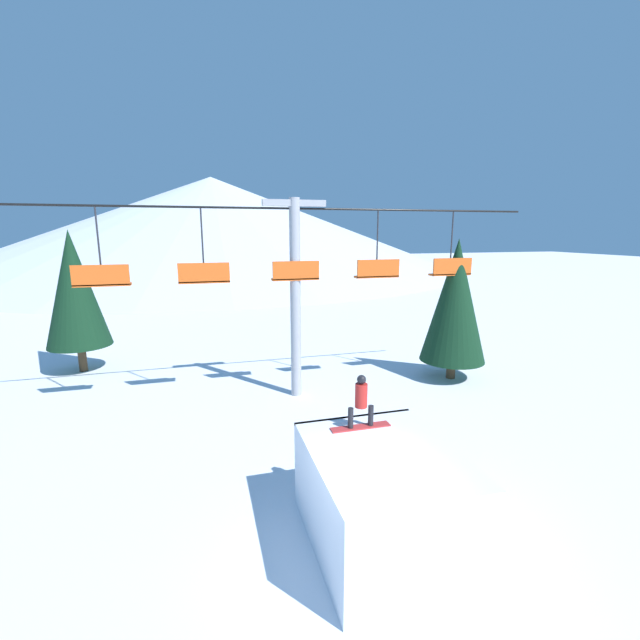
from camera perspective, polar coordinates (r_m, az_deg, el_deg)
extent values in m
plane|color=white|center=(9.71, 5.12, -30.46)|extent=(220.00, 220.00, 0.00)
cone|color=silver|center=(77.00, -14.13, 12.29)|extent=(82.52, 82.52, 15.46)
cube|color=white|center=(9.81, 8.33, -22.31)|extent=(2.97, 3.67, 2.08)
cube|color=silver|center=(10.76, 4.53, -12.82)|extent=(2.97, 0.10, 0.06)
cube|color=#B22D2D|center=(10.20, 5.43, -14.01)|extent=(1.41, 0.26, 0.03)
cylinder|color=black|center=(10.01, 4.10, -12.89)|extent=(0.13, 0.13, 0.48)
cylinder|color=black|center=(10.18, 6.78, -12.52)|extent=(0.13, 0.13, 0.48)
cylinder|color=red|center=(9.89, 5.51, -9.99)|extent=(0.28, 0.28, 0.55)
sphere|color=black|center=(9.76, 5.56, -7.91)|extent=(0.21, 0.21, 0.21)
cylinder|color=#9E9EA3|center=(16.67, -3.30, 2.61)|extent=(0.41, 0.41, 7.75)
cube|color=#9E9EA3|center=(16.50, -3.45, 15.31)|extent=(2.40, 0.24, 0.24)
cylinder|color=black|center=(16.48, -3.44, 14.62)|extent=(19.88, 0.08, 0.08)
cylinder|color=#28282D|center=(16.40, -27.41, 8.75)|extent=(0.06, 0.06, 2.64)
cube|color=#E05619|center=(16.49, -26.98, 4.19)|extent=(1.80, 0.44, 0.08)
cube|color=#E05619|center=(16.28, -27.21, 5.33)|extent=(1.80, 0.08, 0.70)
cylinder|color=#28282D|center=(16.08, -15.39, 9.60)|extent=(0.06, 0.06, 2.64)
cube|color=#E05619|center=(16.18, -15.14, 4.94)|extent=(1.80, 0.44, 0.08)
cube|color=#E05619|center=(15.96, -15.20, 6.11)|extent=(1.80, 0.08, 0.70)
cylinder|color=#28282D|center=(16.47, -3.38, 10.03)|extent=(0.06, 0.06, 2.64)
cube|color=#E05619|center=(16.56, -3.33, 5.47)|extent=(1.80, 0.44, 0.08)
cube|color=#E05619|center=(16.35, -3.21, 6.62)|extent=(1.80, 0.08, 0.70)
cylinder|color=#28282D|center=(17.51, 7.65, 10.05)|extent=(0.06, 0.06, 2.64)
cube|color=#E05619|center=(17.60, 7.53, 5.76)|extent=(1.80, 0.44, 0.08)
cube|color=#E05619|center=(17.40, 7.80, 6.84)|extent=(1.80, 0.08, 0.70)
cylinder|color=#28282D|center=(19.10, 17.13, 9.77)|extent=(0.06, 0.06, 2.64)
cube|color=#E05619|center=(19.18, 16.90, 5.84)|extent=(1.80, 0.44, 0.08)
cube|color=#E05619|center=(19.00, 17.25, 6.83)|extent=(1.80, 0.08, 0.70)
cylinder|color=#4C3823|center=(20.31, 17.04, -6.25)|extent=(0.40, 0.40, 0.85)
cone|color=black|center=(19.61, 17.59, 2.45)|extent=(2.84, 2.84, 5.38)
cylinder|color=#4C3823|center=(23.23, -29.11, -4.47)|extent=(0.37, 0.37, 1.25)
cone|color=black|center=(22.62, -29.94, 3.62)|extent=(2.81, 2.81, 5.36)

